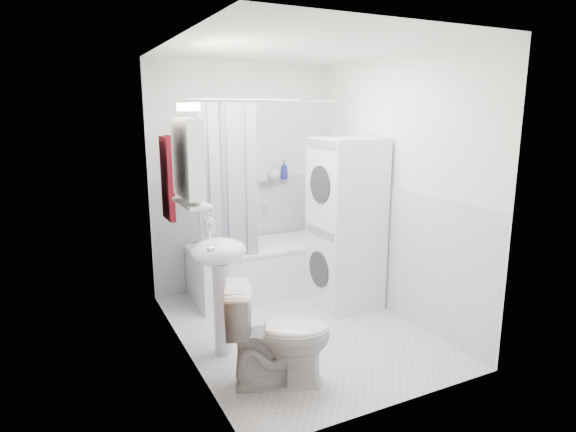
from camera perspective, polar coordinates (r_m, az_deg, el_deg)
name	(u,v)px	position (r m, az deg, el deg)	size (l,w,h in m)	color
floor	(298,328)	(4.42, 1.21, -13.16)	(2.60, 2.60, 0.00)	silver
room_walls	(299,162)	(4.01, 1.31, 6.40)	(2.60, 2.60, 2.60)	white
wainscot	(284,255)	(4.44, -0.52, -4.70)	(1.98, 2.58, 2.58)	white
door	(211,250)	(3.24, -9.14, -3.95)	(0.05, 2.00, 2.00)	brown
bathtub	(260,267)	(5.09, -3.33, -6.04)	(1.42, 0.67, 0.54)	white
tub_spout	(264,207)	(5.32, -2.83, 1.06)	(0.04, 0.04, 0.12)	silver
curtain_rod	(270,100)	(4.58, -2.19, 13.55)	(0.02, 0.02, 1.60)	silver
shower_curtain	(228,183)	(4.47, -7.12, 3.85)	(0.55, 0.02, 1.45)	#121C42
sink	(220,269)	(3.78, -8.12, -6.27)	(0.44, 0.37, 1.04)	white
medicine_cabinet	(188,156)	(3.77, -11.78, 6.97)	(0.13, 0.50, 0.71)	white
shelf	(192,203)	(3.82, -11.33, 1.52)	(0.18, 0.54, 0.03)	silver
shower_caddy	(269,181)	(5.28, -2.32, 4.13)	(0.22, 0.06, 0.02)	silver
towel	(167,176)	(4.36, -14.12, 4.57)	(0.07, 0.31, 0.75)	#600D15
washer_dryer	(346,224)	(4.72, 6.85, -0.91)	(0.60, 0.59, 1.66)	white
toilet	(278,335)	(3.47, -1.16, -13.92)	(0.42, 0.74, 0.73)	white
soap_pump	(209,228)	(4.06, -9.30, -1.38)	(0.08, 0.17, 0.08)	gray
shelf_bottle	(197,200)	(3.67, -10.74, 1.87)	(0.07, 0.18, 0.07)	gray
shelf_cup	(187,193)	(3.92, -11.83, 2.72)	(0.10, 0.09, 0.10)	gray
shampoo_a	(274,174)	(5.30, -1.62, 4.99)	(0.13, 0.17, 0.13)	gray
shampoo_b	(284,176)	(5.35, -0.45, 4.80)	(0.08, 0.21, 0.08)	navy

